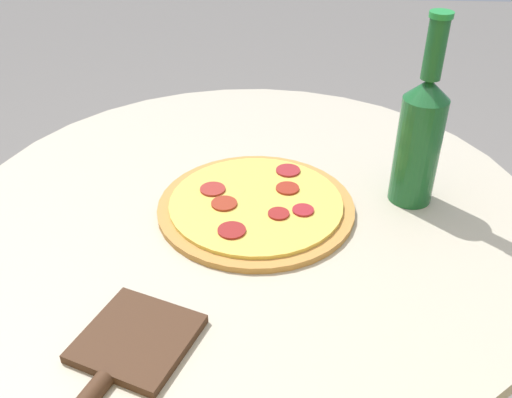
% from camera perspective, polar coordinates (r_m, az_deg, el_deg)
% --- Properties ---
extents(table, '(0.93, 0.93, 0.70)m').
position_cam_1_polar(table, '(1.01, -0.58, -6.88)').
color(table, '#B2A893').
rests_on(table, ground_plane).
extents(pizza, '(0.31, 0.31, 0.02)m').
position_cam_1_polar(pizza, '(0.90, 0.00, -0.64)').
color(pizza, '#B77F3D').
rests_on(pizza, table).
extents(beer_bottle, '(0.07, 0.07, 0.30)m').
position_cam_1_polar(beer_bottle, '(0.91, 16.07, 6.13)').
color(beer_bottle, '#195628').
rests_on(beer_bottle, table).
extents(pizza_paddle, '(0.16, 0.28, 0.02)m').
position_cam_1_polar(pizza_paddle, '(0.69, -13.50, -15.41)').
color(pizza_paddle, '#422819').
rests_on(pizza_paddle, table).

